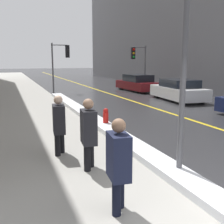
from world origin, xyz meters
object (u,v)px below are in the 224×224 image
at_px(traffic_light_near, 62,57).
at_px(traffic_light_far, 138,58).
at_px(pedestrian_trailing, 118,161).
at_px(parked_car_maroon, 137,83).
at_px(parked_car_white, 178,90).
at_px(fire_hydrant, 106,118).
at_px(lamp_post, 186,26).
at_px(pedestrian_with_shoulder_bag, 59,122).
at_px(pedestrian_in_glasses, 89,131).

height_order(traffic_light_near, traffic_light_far, traffic_light_near).
height_order(pedestrian_trailing, parked_car_maroon, pedestrian_trailing).
height_order(pedestrian_trailing, parked_car_white, pedestrian_trailing).
distance_m(pedestrian_trailing, fire_hydrant, 5.81).
bearing_deg(pedestrian_trailing, fire_hydrant, 168.88).
bearing_deg(lamp_post, traffic_light_far, 67.20).
distance_m(traffic_light_far, pedestrian_with_shoulder_bag, 16.02).
distance_m(pedestrian_in_glasses, parked_car_maroon, 16.29).
height_order(traffic_light_near, parked_car_white, traffic_light_near).
relative_size(pedestrian_trailing, parked_car_maroon, 0.36).
bearing_deg(traffic_light_near, pedestrian_in_glasses, -91.47).
height_order(pedestrian_in_glasses, fire_hydrant, pedestrian_in_glasses).
height_order(lamp_post, fire_hydrant, lamp_post).
bearing_deg(parked_car_white, parked_car_maroon, 4.04).
xyz_separation_m(traffic_light_near, fire_hydrant, (-0.67, -11.47, -2.27)).
xyz_separation_m(lamp_post, parked_car_white, (6.38, 9.55, -2.45)).
bearing_deg(traffic_light_far, lamp_post, 64.31).
xyz_separation_m(traffic_light_near, pedestrian_with_shoulder_bag, (-2.77, -13.87, -1.76)).
relative_size(lamp_post, traffic_light_near, 1.42).
relative_size(traffic_light_far, pedestrian_in_glasses, 2.21).
bearing_deg(pedestrian_with_shoulder_bag, parked_car_white, 137.10).
bearing_deg(parked_car_maroon, pedestrian_trailing, 149.55).
relative_size(lamp_post, pedestrian_in_glasses, 3.21).
bearing_deg(parked_car_maroon, traffic_light_near, 77.16).
xyz_separation_m(lamp_post, traffic_light_far, (6.55, 15.59, -0.51)).
height_order(parked_car_white, fire_hydrant, parked_car_white).
bearing_deg(pedestrian_with_shoulder_bag, parked_car_maroon, 153.11).
height_order(traffic_light_near, parked_car_maroon, traffic_light_near).
xyz_separation_m(traffic_light_far, fire_hydrant, (-6.57, -10.97, -2.20)).
bearing_deg(parked_car_white, lamp_post, 150.11).
distance_m(traffic_light_near, parked_car_white, 8.92).
relative_size(pedestrian_in_glasses, parked_car_white, 0.37).
distance_m(traffic_light_far, parked_car_white, 6.34).
bearing_deg(lamp_post, parked_car_white, 56.26).
xyz_separation_m(traffic_light_far, parked_car_white, (-0.17, -6.04, -1.93)).
bearing_deg(parked_car_maroon, traffic_light_far, -28.42).
relative_size(traffic_light_far, pedestrian_trailing, 2.29).
bearing_deg(pedestrian_with_shoulder_bag, pedestrian_trailing, 13.10).
distance_m(parked_car_white, parked_car_maroon, 5.62).
bearing_deg(parked_car_white, pedestrian_with_shoulder_bag, 134.59).
bearing_deg(parked_car_white, traffic_light_near, 45.06).
relative_size(parked_car_white, fire_hydrant, 6.11).
distance_m(parked_car_white, fire_hydrant, 8.08).
bearing_deg(pedestrian_in_glasses, parked_car_maroon, 156.74).
relative_size(traffic_light_near, parked_car_white, 0.85).
xyz_separation_m(pedestrian_with_shoulder_bag, fire_hydrant, (2.11, 2.39, -0.51)).
bearing_deg(pedestrian_with_shoulder_bag, lamp_post, 50.04).
bearing_deg(pedestrian_in_glasses, lamp_post, 65.53).
bearing_deg(traffic_light_near, parked_car_white, -41.44).
height_order(traffic_light_near, fire_hydrant, traffic_light_near).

